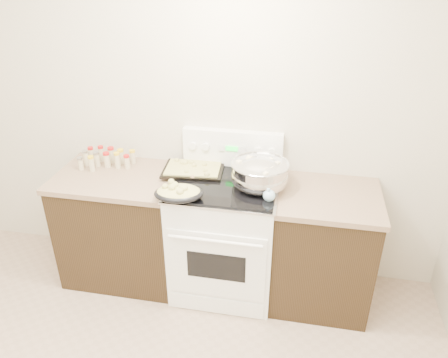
# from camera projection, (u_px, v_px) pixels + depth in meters

# --- Properties ---
(room_shell) EXTENTS (4.10, 3.60, 2.75)m
(room_shell) POSITION_uv_depth(u_px,v_px,m) (59.00, 176.00, 1.59)
(room_shell) COLOR beige
(room_shell) RESTS_ON ground
(counter_left) EXTENTS (0.93, 0.67, 0.92)m
(counter_left) POSITION_uv_depth(u_px,v_px,m) (124.00, 225.00, 3.50)
(counter_left) COLOR black
(counter_left) RESTS_ON ground
(counter_right) EXTENTS (0.73, 0.67, 0.92)m
(counter_right) POSITION_uv_depth(u_px,v_px,m) (322.00, 248.00, 3.24)
(counter_right) COLOR black
(counter_right) RESTS_ON ground
(kitchen_range) EXTENTS (0.78, 0.73, 1.22)m
(kitchen_range) POSITION_uv_depth(u_px,v_px,m) (225.00, 234.00, 3.34)
(kitchen_range) COLOR white
(kitchen_range) RESTS_ON ground
(mixing_bowl) EXTENTS (0.45, 0.45, 0.24)m
(mixing_bowl) POSITION_uv_depth(u_px,v_px,m) (260.00, 174.00, 3.03)
(mixing_bowl) COLOR silver
(mixing_bowl) RESTS_ON kitchen_range
(roasting_pan) EXTENTS (0.37, 0.28, 0.11)m
(roasting_pan) POSITION_uv_depth(u_px,v_px,m) (178.00, 192.00, 2.90)
(roasting_pan) COLOR black
(roasting_pan) RESTS_ON kitchen_range
(baking_sheet) EXTENTS (0.47, 0.35, 0.06)m
(baking_sheet) POSITION_uv_depth(u_px,v_px,m) (193.00, 169.00, 3.27)
(baking_sheet) COLOR black
(baking_sheet) RESTS_ON kitchen_range
(wooden_spoon) EXTENTS (0.20, 0.18, 0.04)m
(wooden_spoon) POSITION_uv_depth(u_px,v_px,m) (197.00, 177.00, 3.18)
(wooden_spoon) COLOR #997345
(wooden_spoon) RESTS_ON kitchen_range
(blue_ladle) EXTENTS (0.14, 0.27, 0.10)m
(blue_ladle) POSITION_uv_depth(u_px,v_px,m) (270.00, 194.00, 2.91)
(blue_ladle) COLOR #99C6E5
(blue_ladle) RESTS_ON kitchen_range
(spice_jars) EXTENTS (0.39, 0.23, 0.13)m
(spice_jars) POSITION_uv_depth(u_px,v_px,m) (106.00, 158.00, 3.39)
(spice_jars) COLOR #BFB28C
(spice_jars) RESTS_ON counter_left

